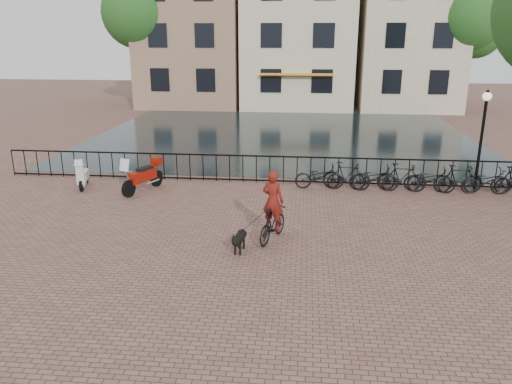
# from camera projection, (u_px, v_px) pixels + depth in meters

# --- Properties ---
(ground) EXTENTS (100.00, 100.00, 0.00)m
(ground) POSITION_uv_depth(u_px,v_px,m) (242.00, 285.00, 10.92)
(ground) COLOR brown
(ground) RESTS_ON ground
(canal_water) EXTENTS (20.00, 20.00, 0.00)m
(canal_water) POSITION_uv_depth(u_px,v_px,m) (283.00, 135.00, 27.33)
(canal_water) COLOR black
(canal_water) RESTS_ON ground
(railing) EXTENTS (20.00, 0.05, 1.02)m
(railing) POSITION_uv_depth(u_px,v_px,m) (270.00, 169.00, 18.36)
(railing) COLOR black
(railing) RESTS_ON ground
(canal_house_left) EXTENTS (7.50, 9.00, 12.80)m
(canal_house_left) POSITION_uv_depth(u_px,v_px,m) (195.00, 19.00, 38.18)
(canal_house_left) COLOR #8D6A52
(canal_house_left) RESTS_ON ground
(canal_house_mid) EXTENTS (8.00, 9.50, 11.80)m
(canal_house_mid) POSITION_uv_depth(u_px,v_px,m) (299.00, 26.00, 37.55)
(canal_house_mid) COLOR beige
(canal_house_mid) RESTS_ON ground
(canal_house_right) EXTENTS (7.00, 9.00, 13.30)m
(canal_house_right) POSITION_uv_depth(u_px,v_px,m) (409.00, 15.00, 36.55)
(canal_house_right) COLOR tan
(canal_house_right) RESTS_ON ground
(tree_far_left) EXTENTS (5.04, 5.04, 9.27)m
(tree_far_left) POSITION_uv_depth(u_px,v_px,m) (137.00, 13.00, 35.58)
(tree_far_left) COLOR black
(tree_far_left) RESTS_ON ground
(tree_far_right) EXTENTS (4.76, 4.76, 8.76)m
(tree_far_right) POSITION_uv_depth(u_px,v_px,m) (470.00, 17.00, 33.46)
(tree_far_right) COLOR black
(tree_far_right) RESTS_ON ground
(lamp_post) EXTENTS (0.30, 0.30, 3.45)m
(lamp_post) POSITION_uv_depth(u_px,v_px,m) (483.00, 124.00, 16.71)
(lamp_post) COLOR black
(lamp_post) RESTS_ON ground
(cyclist) EXTENTS (1.01, 1.70, 2.24)m
(cyclist) POSITION_uv_depth(u_px,v_px,m) (273.00, 210.00, 13.05)
(cyclist) COLOR black
(cyclist) RESTS_ON ground
(dog) EXTENTS (0.38, 0.91, 0.59)m
(dog) POSITION_uv_depth(u_px,v_px,m) (239.00, 241.00, 12.52)
(dog) COLOR black
(dog) RESTS_ON ground
(motorcycle) EXTENTS (1.16, 1.94, 1.37)m
(motorcycle) POSITION_uv_depth(u_px,v_px,m) (142.00, 172.00, 17.27)
(motorcycle) COLOR #9B180B
(motorcycle) RESTS_ON ground
(scooter) EXTENTS (0.68, 1.33, 1.18)m
(scooter) POSITION_uv_depth(u_px,v_px,m) (83.00, 171.00, 17.76)
(scooter) COLOR silver
(scooter) RESTS_ON ground
(parked_bike_0) EXTENTS (1.74, 0.66, 0.90)m
(parked_bike_0) POSITION_uv_depth(u_px,v_px,m) (319.00, 177.00, 17.63)
(parked_bike_0) COLOR black
(parked_bike_0) RESTS_ON ground
(parked_bike_1) EXTENTS (1.72, 0.71, 1.00)m
(parked_bike_1) POSITION_uv_depth(u_px,v_px,m) (346.00, 176.00, 17.52)
(parked_bike_1) COLOR black
(parked_bike_1) RESTS_ON ground
(parked_bike_2) EXTENTS (1.74, 0.66, 0.90)m
(parked_bike_2) POSITION_uv_depth(u_px,v_px,m) (374.00, 178.00, 17.44)
(parked_bike_2) COLOR black
(parked_bike_2) RESTS_ON ground
(parked_bike_3) EXTENTS (1.71, 0.66, 1.00)m
(parked_bike_3) POSITION_uv_depth(u_px,v_px,m) (402.00, 177.00, 17.34)
(parked_bike_3) COLOR black
(parked_bike_3) RESTS_ON ground
(parked_bike_4) EXTENTS (1.78, 0.82, 0.90)m
(parked_bike_4) POSITION_uv_depth(u_px,v_px,m) (430.00, 180.00, 17.26)
(parked_bike_4) COLOR black
(parked_bike_4) RESTS_ON ground
(parked_bike_5) EXTENTS (1.69, 0.56, 1.00)m
(parked_bike_5) POSITION_uv_depth(u_px,v_px,m) (458.00, 179.00, 17.15)
(parked_bike_5) COLOR black
(parked_bike_5) RESTS_ON ground
(parked_bike_6) EXTENTS (1.74, 0.69, 0.90)m
(parked_bike_6) POSITION_uv_depth(u_px,v_px,m) (487.00, 181.00, 17.08)
(parked_bike_6) COLOR black
(parked_bike_6) RESTS_ON ground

